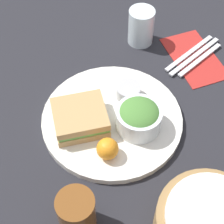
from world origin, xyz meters
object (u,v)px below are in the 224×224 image
object	(u,v)px
drink_glass	(77,214)
knife	(195,56)
plate	(112,119)
spoon	(200,60)
salad_bowl	(139,117)
fork	(189,53)
dressing_cup	(128,92)
sandwich	(80,118)
water_glass	(141,27)

from	to	relation	value
drink_glass	knife	bearing A→B (deg)	-142.55
plate	knife	bearing A→B (deg)	-156.94
knife	spoon	world-z (taller)	same
salad_bowl	fork	bearing A→B (deg)	-141.68
drink_glass	fork	size ratio (longest dim) A/B	0.55
salad_bowl	fork	world-z (taller)	salad_bowl
salad_bowl	knife	xyz separation A→B (m)	(-0.24, -0.16, -0.05)
dressing_cup	plate	bearing A→B (deg)	37.47
salad_bowl	plate	bearing A→B (deg)	-43.01
spoon	drink_glass	bearing A→B (deg)	-167.46
plate	salad_bowl	bearing A→B (deg)	136.99
spoon	dressing_cup	bearing A→B (deg)	171.22
sandwich	water_glass	distance (m)	0.34
plate	water_glass	xyz separation A→B (m)	(-0.17, -0.24, 0.04)
drink_glass	water_glass	bearing A→B (deg)	-125.77
knife	water_glass	xyz separation A→B (m)	(0.11, -0.12, 0.04)
fork	sandwich	bearing A→B (deg)	177.22
plate	sandwich	distance (m)	0.08
spoon	knife	bearing A→B (deg)	90.00
plate	knife	world-z (taller)	plate
spoon	water_glass	distance (m)	0.18
plate	spoon	xyz separation A→B (m)	(-0.29, -0.10, -0.00)
salad_bowl	knife	distance (m)	0.29
dressing_cup	drink_glass	world-z (taller)	drink_glass
fork	drink_glass	bearing A→B (deg)	-163.80
sandwich	water_glass	world-z (taller)	water_glass
plate	spoon	size ratio (longest dim) A/B	1.93
salad_bowl	water_glass	xyz separation A→B (m)	(-0.13, -0.28, -0.00)
knife	fork	bearing A→B (deg)	90.00
fork	knife	world-z (taller)	same
plate	drink_glass	size ratio (longest dim) A/B	3.15
knife	spoon	xyz separation A→B (m)	(-0.01, 0.02, 0.00)
salad_bowl	water_glass	bearing A→B (deg)	-114.20
drink_glass	knife	world-z (taller)	drink_glass
salad_bowl	dressing_cup	size ratio (longest dim) A/B	1.74
salad_bowl	dressing_cup	xyz separation A→B (m)	(-0.01, -0.09, -0.02)
salad_bowl	spoon	xyz separation A→B (m)	(-0.24, -0.15, -0.05)
drink_glass	fork	distance (m)	0.55
plate	sandwich	size ratio (longest dim) A/B	2.54
water_glass	knife	bearing A→B (deg)	133.81
sandwich	spoon	distance (m)	0.38
plate	fork	world-z (taller)	plate
plate	salad_bowl	distance (m)	0.08
fork	spoon	xyz separation A→B (m)	(-0.01, 0.03, 0.00)
sandwich	salad_bowl	size ratio (longest dim) A/B	1.26
dressing_cup	water_glass	size ratio (longest dim) A/B	0.58
sandwich	drink_glass	xyz separation A→B (m)	(0.07, 0.22, 0.01)
dressing_cup	knife	distance (m)	0.24
plate	water_glass	distance (m)	0.30
knife	sandwich	bearing A→B (deg)	174.48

